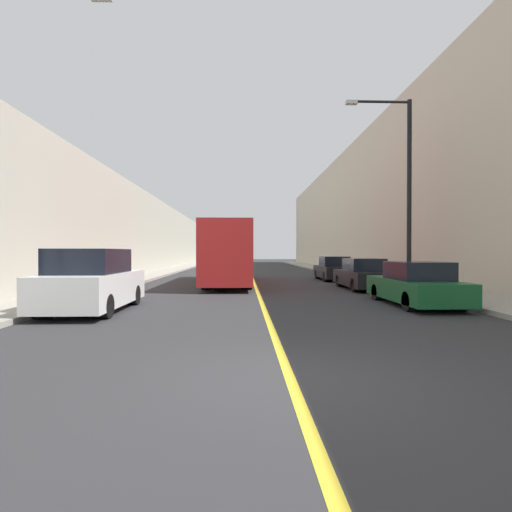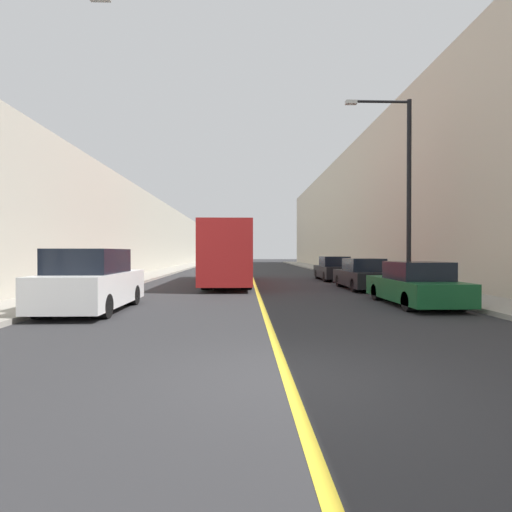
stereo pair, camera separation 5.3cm
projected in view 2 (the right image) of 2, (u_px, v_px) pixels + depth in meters
ground_plane at (288, 380)px, 5.65m from camera, size 200.00×200.00×0.00m
sidewalk_left at (164, 272)px, 35.40m from camera, size 2.52×72.00×0.15m
sidewalk_right at (336, 272)px, 35.88m from camera, size 2.52×72.00×0.15m
building_row_left at (127, 233)px, 35.26m from camera, size 4.00×72.00×7.05m
building_row_right at (372, 209)px, 35.92m from camera, size 4.00×72.00×11.47m
road_center_line at (251, 273)px, 35.64m from camera, size 0.16×72.00×0.01m
bus at (229, 253)px, 23.09m from camera, size 2.48×11.75×3.32m
parked_suv_left at (91, 283)px, 12.26m from camera, size 2.03×4.65×1.92m
car_right_near at (415, 286)px, 13.63m from camera, size 1.87×4.70×1.50m
car_right_mid at (362, 275)px, 19.58m from camera, size 1.81×4.70×1.52m
car_right_far at (334, 270)px, 25.90m from camera, size 1.83×4.41×1.55m
street_lamp_left at (2, 131)px, 9.65m from camera, size 2.96×0.24×8.05m
street_lamp_right at (403, 182)px, 17.73m from camera, size 2.96×0.24×8.45m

